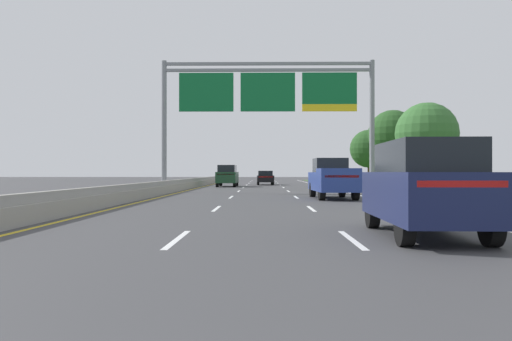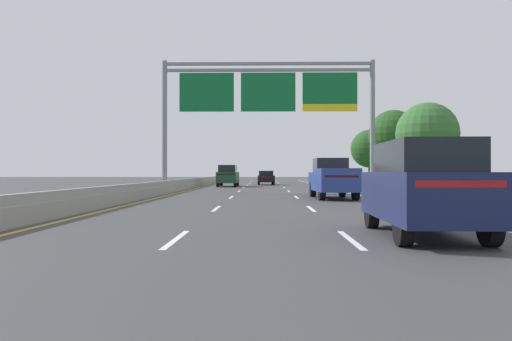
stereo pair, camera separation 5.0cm
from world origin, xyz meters
name	(u,v)px [view 1 (the left image)]	position (x,y,z in m)	size (l,w,h in m)	color
ground_plane	(264,193)	(0.00, 35.00, 0.00)	(220.00, 220.00, 0.00)	#3D3D3F
lane_striping	(264,193)	(0.00, 34.54, 0.00)	(11.96, 106.00, 0.01)	white
grass_verge_right	(464,193)	(13.95, 35.00, 0.01)	(14.00, 110.00, 0.02)	#3D602D
median_barrier_concrete	(169,187)	(-6.60, 35.00, 0.35)	(0.60, 110.00, 0.85)	#99968E
overhead_sign_gantry	(268,98)	(0.30, 35.36, 6.63)	(15.06, 0.42, 9.32)	gray
pickup_truck_blue	(332,179)	(3.73, 27.19, 1.07)	(2.15, 5.46, 2.20)	navy
car_black_centre_lane_sedan	(265,178)	(0.21, 56.17, 0.82)	(1.93, 4.45, 1.57)	black
car_darkgreen_left_lane_suv	(227,175)	(-3.54, 49.29, 1.10)	(1.98, 4.73, 2.11)	#193D23
car_navy_right_lane_suv	(424,187)	(3.56, 11.09, 1.10)	(2.00, 4.74, 2.11)	#161E47
roadside_tree_mid	(427,134)	(12.07, 37.24, 4.26)	(4.60, 4.60, 6.57)	#4C3823
roadside_tree_far	(393,135)	(12.49, 48.64, 5.03)	(4.76, 4.76, 7.42)	#4C3823
roadside_tree_distant	(369,149)	(13.22, 63.09, 4.34)	(4.76, 4.76, 6.73)	#4C3823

